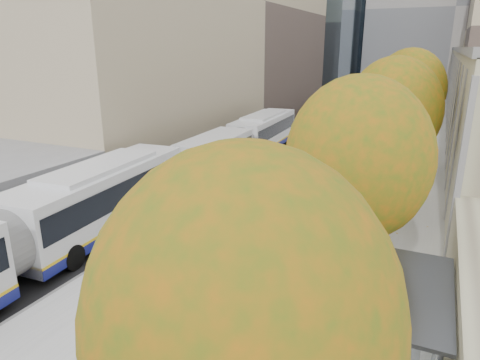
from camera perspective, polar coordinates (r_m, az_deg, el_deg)
The scene contains 12 objects.
bus_platform at distance 36.47m, azimuth 9.30°, elevation 3.97°, with size 4.25×150.00×0.15m, color #AFAFAF.
sidewalk at distance 35.27m, azimuth 21.88°, elevation 2.43°, with size 4.75×150.00×0.08m, color gray.
building_midrise at distance 49.22m, azimuth -10.72°, elevation 21.88°, with size 24.00×46.00×25.00m, color tan.
building_far_block at distance 95.48m, azimuth 26.76°, elevation 19.59°, with size 30.00×18.00×30.00m, color gray.
bus_shelter at distance 11.92m, azimuth 22.71°, elevation -15.28°, with size 1.90×4.40×2.53m.
tree_b at distance 5.72m, azimuth 0.40°, elevation -18.06°, with size 4.00×4.00×6.97m.
tree_c at distance 12.78m, azimuth 15.46°, elevation 2.66°, with size 4.20×4.20×7.28m.
tree_d at distance 21.53m, azimuth 19.74°, elevation 8.63°, with size 4.40×4.40×7.60m.
tree_e at distance 30.43m, azimuth 21.57°, elevation 11.12°, with size 4.60×4.60×7.92m.
bus_near at distance 18.09m, azimuth -25.94°, elevation -6.16°, with size 3.85×18.59×3.08m.
bus_far at distance 32.51m, azimuth 0.84°, elevation 5.29°, with size 3.11×17.35×2.88m.
distant_car at distance 43.44m, azimuth 7.04°, elevation 6.90°, with size 1.40×3.48×1.18m, color silver.
Camera 1 is at (5.53, 0.75, 8.35)m, focal length 32.00 mm.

